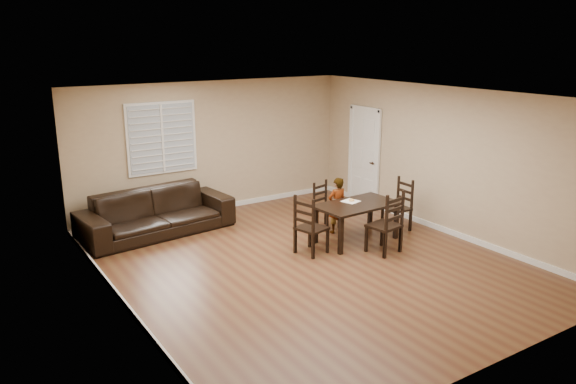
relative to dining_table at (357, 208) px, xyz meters
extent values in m
plane|color=brown|center=(-1.31, -0.41, -0.61)|extent=(7.00, 7.00, 0.00)
cube|color=tan|center=(-1.31, 3.09, 0.74)|extent=(6.00, 0.04, 2.70)
cube|color=tan|center=(-1.31, -3.91, 0.74)|extent=(6.00, 0.04, 2.70)
cube|color=tan|center=(-4.31, -0.41, 0.74)|extent=(0.04, 7.00, 2.70)
cube|color=tan|center=(1.69, -0.41, 0.74)|extent=(0.04, 7.00, 2.70)
cube|color=white|center=(-1.31, -0.41, 2.09)|extent=(6.00, 7.00, 0.04)
cube|color=white|center=(-2.41, 3.04, 1.04)|extent=(1.40, 0.08, 1.40)
cube|color=white|center=(1.66, 1.79, 0.42)|extent=(0.06, 0.94, 2.05)
cylinder|color=#332114|center=(1.63, 1.49, 0.34)|extent=(0.06, 0.06, 0.02)
cube|color=white|center=(-1.31, 3.07, -0.56)|extent=(6.00, 0.03, 0.10)
cube|color=white|center=(-4.29, -0.41, -0.56)|extent=(0.03, 7.00, 0.10)
cube|color=white|center=(1.68, -0.41, -0.56)|extent=(0.03, 7.00, 0.10)
cube|color=black|center=(0.00, 0.00, 0.07)|extent=(1.52, 0.91, 0.04)
cube|color=black|center=(-0.64, -0.37, -0.28)|extent=(0.07, 0.07, 0.65)
cube|color=black|center=(0.68, -0.30, -0.28)|extent=(0.07, 0.07, 0.65)
cube|color=black|center=(-0.68, 0.30, -0.28)|extent=(0.07, 0.07, 0.65)
cube|color=black|center=(0.64, 0.37, -0.28)|extent=(0.07, 0.07, 0.65)
cube|color=black|center=(-0.04, 0.83, -0.22)|extent=(0.48, 0.46, 0.04)
cube|color=black|center=(-0.08, 1.00, -0.16)|extent=(0.40, 0.13, 0.90)
cube|color=black|center=(-0.17, 0.63, -0.42)|extent=(0.04, 0.04, 0.37)
cube|color=black|center=(0.17, 0.72, -0.42)|extent=(0.04, 0.04, 0.37)
cube|color=black|center=(-0.25, 0.95, -0.42)|extent=(0.04, 0.04, 0.37)
cube|color=black|center=(0.09, 1.03, -0.42)|extent=(0.04, 0.04, 0.37)
cube|color=black|center=(0.03, -0.68, -0.14)|extent=(0.56, 0.53, 0.04)
cube|color=black|center=(0.07, -0.88, -0.06)|extent=(0.49, 0.12, 1.09)
cube|color=black|center=(0.21, -0.45, -0.38)|extent=(0.05, 0.05, 0.45)
cube|color=black|center=(-0.21, -0.52, -0.38)|extent=(0.05, 0.05, 0.45)
cube|color=black|center=(0.28, -0.83, -0.38)|extent=(0.05, 0.05, 0.45)
cube|color=black|center=(-0.14, -0.90, -0.38)|extent=(0.05, 0.05, 0.45)
cube|color=black|center=(-1.02, -0.05, -0.16)|extent=(0.53, 0.55, 0.04)
cube|color=black|center=(-1.21, -0.10, -0.09)|extent=(0.15, 0.46, 1.03)
cube|color=black|center=(-0.79, -0.20, -0.40)|extent=(0.05, 0.05, 0.42)
cube|color=black|center=(-0.89, 0.19, -0.40)|extent=(0.05, 0.05, 0.42)
cube|color=black|center=(-1.15, -0.29, -0.40)|extent=(0.05, 0.05, 0.42)
cube|color=black|center=(-1.25, 0.10, -0.40)|extent=(0.05, 0.05, 0.42)
cube|color=black|center=(1.02, 0.05, -0.18)|extent=(0.43, 0.46, 0.04)
cube|color=black|center=(1.21, 0.04, -0.11)|extent=(0.06, 0.45, 0.99)
cube|color=black|center=(0.85, 0.25, -0.40)|extent=(0.04, 0.04, 0.40)
cube|color=black|center=(0.83, -0.13, -0.40)|extent=(0.04, 0.04, 0.40)
cube|color=black|center=(1.20, 0.24, -0.40)|extent=(0.04, 0.04, 0.40)
cube|color=black|center=(1.19, -0.15, -0.40)|extent=(0.04, 0.04, 0.40)
imported|color=gray|center=(-0.03, 0.54, -0.08)|extent=(0.40, 0.27, 1.06)
cube|color=white|center=(-0.01, 0.17, 0.09)|extent=(0.33, 0.33, 0.00)
torus|color=#CE9449|center=(0.01, 0.17, 0.11)|extent=(0.10, 0.10, 0.03)
torus|color=silver|center=(0.01, 0.17, 0.12)|extent=(0.09, 0.09, 0.02)
imported|color=black|center=(-2.87, 2.31, -0.20)|extent=(2.90, 1.40, 0.82)
camera|label=1|loc=(-6.19, -7.33, 2.93)|focal=35.00mm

